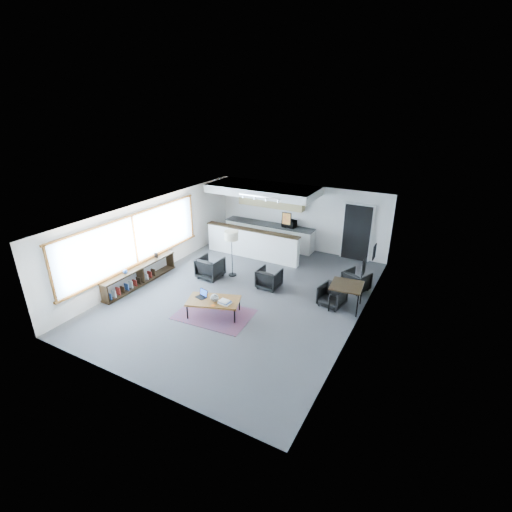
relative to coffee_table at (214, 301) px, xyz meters
The scene contains 21 objects.
room 1.66m from the coffee_table, 84.62° to the left, with size 7.02×9.02×2.62m.
window 3.52m from the coffee_table, behind, with size 0.10×5.95×1.66m.
console 3.19m from the coffee_table, behind, with size 0.35×3.00×0.80m.
kitchenette 5.31m from the coffee_table, 101.77° to the left, with size 4.20×1.96×2.60m.
doorway 6.35m from the coffee_table, 67.35° to the left, with size 1.10×0.12×2.15m.
track_light 4.20m from the coffee_table, 97.22° to the left, with size 1.60×0.07×0.15m.
wall_art_lower 4.18m from the coffee_table, 26.66° to the left, with size 0.03×0.38×0.48m.
wall_art_upper 4.87m from the coffee_table, 40.79° to the left, with size 0.03×0.34×0.44m.
kilim_rug 0.43m from the coffee_table, 90.00° to the left, with size 2.20×1.58×0.01m.
coffee_table is the anchor object (origin of this frame).
laptop 0.39m from the coffee_table, behind, with size 0.34×0.30×0.21m.
ceramic_pot 0.17m from the coffee_table, 32.76° to the right, with size 0.22×0.22×0.22m.
book_stack 0.39m from the coffee_table, ahead, with size 0.34×0.28×0.10m.
coaster 0.31m from the coffee_table, 58.03° to the right, with size 0.13×0.13×0.01m.
armchair_left 2.42m from the coffee_table, 127.17° to the left, with size 0.77×0.73×0.80m, color black.
armchair_right 2.30m from the coffee_table, 74.25° to the left, with size 0.69×0.64×0.71m, color black.
floor_lamp 2.74m from the coffee_table, 110.23° to the left, with size 0.61×0.61×1.61m.
dining_table 3.80m from the coffee_table, 34.32° to the left, with size 0.96×0.96×0.74m.
dining_chair_near 3.44m from the coffee_table, 36.79° to the left, with size 0.58×0.54×0.60m, color black.
dining_chair_far 4.59m from the coffee_table, 46.99° to the left, with size 0.59×0.55×0.61m, color black.
microwave 5.60m from the coffee_table, 91.86° to the left, with size 0.53×0.29×0.36m, color black.
Camera 1 is at (5.20, -8.75, 5.62)m, focal length 26.00 mm.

